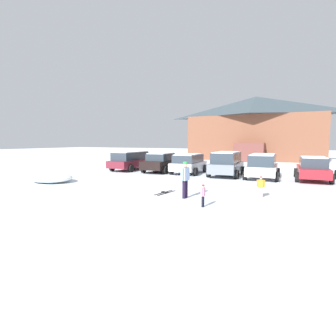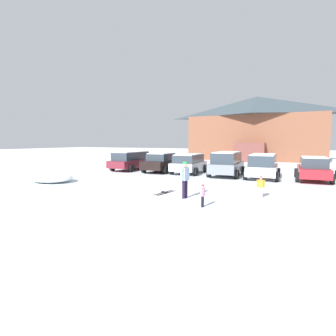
{
  "view_description": "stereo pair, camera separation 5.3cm",
  "coord_description": "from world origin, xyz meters",
  "px_view_note": "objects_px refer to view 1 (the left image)",
  "views": [
    {
      "loc": [
        4.98,
        -6.63,
        2.58
      ],
      "look_at": [
        -1.29,
        6.24,
        1.12
      ],
      "focal_mm": 28.0,
      "sensor_mm": 36.0,
      "label": 1
    },
    {
      "loc": [
        5.03,
        -6.61,
        2.58
      ],
      "look_at": [
        -1.29,
        6.24,
        1.12
      ],
      "focal_mm": 28.0,
      "sensor_mm": 36.0,
      "label": 2
    }
  ],
  "objects_px": {
    "skier_adult_in_blue_parka": "(185,178)",
    "pair_of_skis": "(165,193)",
    "parked_grey_wagon": "(226,163)",
    "parked_silver_wagon": "(189,163)",
    "skier_child_in_pink_snowsuit": "(203,194)",
    "skier_child_in_orange_jacket": "(261,186)",
    "parked_white_suv": "(263,165)",
    "parked_black_sedan": "(162,162)",
    "parked_maroon_van": "(131,160)",
    "plowed_snow_pile": "(51,178)",
    "parked_red_sedan": "(313,168)",
    "ski_lodge": "(255,128)"
  },
  "relations": [
    {
      "from": "parked_silver_wagon",
      "to": "parked_white_suv",
      "type": "height_order",
      "value": "parked_white_suv"
    },
    {
      "from": "skier_adult_in_blue_parka",
      "to": "pair_of_skis",
      "type": "height_order",
      "value": "skier_adult_in_blue_parka"
    },
    {
      "from": "parked_silver_wagon",
      "to": "ski_lodge",
      "type": "bearing_deg",
      "value": 82.63
    },
    {
      "from": "parked_silver_wagon",
      "to": "plowed_snow_pile",
      "type": "distance_m",
      "value": 10.15
    },
    {
      "from": "parked_maroon_van",
      "to": "parked_white_suv",
      "type": "bearing_deg",
      "value": -2.6
    },
    {
      "from": "skier_child_in_pink_snowsuit",
      "to": "skier_adult_in_blue_parka",
      "type": "bearing_deg",
      "value": 136.49
    },
    {
      "from": "skier_adult_in_blue_parka",
      "to": "pair_of_skis",
      "type": "bearing_deg",
      "value": 154.04
    },
    {
      "from": "pair_of_skis",
      "to": "parked_maroon_van",
      "type": "bearing_deg",
      "value": 132.75
    },
    {
      "from": "ski_lodge",
      "to": "parked_maroon_van",
      "type": "distance_m",
      "value": 20.71
    },
    {
      "from": "parked_silver_wagon",
      "to": "skier_adult_in_blue_parka",
      "type": "height_order",
      "value": "skier_adult_in_blue_parka"
    },
    {
      "from": "skier_adult_in_blue_parka",
      "to": "parked_white_suv",
      "type": "bearing_deg",
      "value": 73.75
    },
    {
      "from": "parked_black_sedan",
      "to": "parked_white_suv",
      "type": "bearing_deg",
      "value": -3.26
    },
    {
      "from": "ski_lodge",
      "to": "parked_maroon_van",
      "type": "height_order",
      "value": "ski_lodge"
    },
    {
      "from": "skier_child_in_pink_snowsuit",
      "to": "parked_red_sedan",
      "type": "bearing_deg",
      "value": 66.78
    },
    {
      "from": "parked_silver_wagon",
      "to": "pair_of_skis",
      "type": "bearing_deg",
      "value": -76.69
    },
    {
      "from": "parked_white_suv",
      "to": "plowed_snow_pile",
      "type": "bearing_deg",
      "value": -147.11
    },
    {
      "from": "parked_grey_wagon",
      "to": "parked_silver_wagon",
      "type": "bearing_deg",
      "value": 176.28
    },
    {
      "from": "parked_silver_wagon",
      "to": "pair_of_skis",
      "type": "xyz_separation_m",
      "value": [
        1.89,
        -8.0,
        -0.83
      ]
    },
    {
      "from": "skier_adult_in_blue_parka",
      "to": "plowed_snow_pile",
      "type": "xyz_separation_m",
      "value": [
        -9.43,
        0.64,
        -0.67
      ]
    },
    {
      "from": "parked_red_sedan",
      "to": "plowed_snow_pile",
      "type": "relative_size",
      "value": 1.55
    },
    {
      "from": "parked_silver_wagon",
      "to": "skier_child_in_pink_snowsuit",
      "type": "height_order",
      "value": "parked_silver_wagon"
    },
    {
      "from": "parked_red_sedan",
      "to": "skier_adult_in_blue_parka",
      "type": "bearing_deg",
      "value": -122.21
    },
    {
      "from": "plowed_snow_pile",
      "to": "pair_of_skis",
      "type": "bearing_deg",
      "value": 0.16
    },
    {
      "from": "parked_black_sedan",
      "to": "skier_adult_in_blue_parka",
      "type": "relative_size",
      "value": 2.7
    },
    {
      "from": "parked_white_suv",
      "to": "pair_of_skis",
      "type": "xyz_separation_m",
      "value": [
        -3.77,
        -7.64,
        -0.89
      ]
    },
    {
      "from": "parked_silver_wagon",
      "to": "parked_white_suv",
      "type": "xyz_separation_m",
      "value": [
        5.66,
        -0.37,
        0.06
      ]
    },
    {
      "from": "skier_child_in_orange_jacket",
      "to": "ski_lodge",
      "type": "bearing_deg",
      "value": 98.51
    },
    {
      "from": "parked_black_sedan",
      "to": "parked_maroon_van",
      "type": "bearing_deg",
      "value": 179.15
    },
    {
      "from": "parked_red_sedan",
      "to": "pair_of_skis",
      "type": "relative_size",
      "value": 2.89
    },
    {
      "from": "parked_red_sedan",
      "to": "pair_of_skis",
      "type": "bearing_deg",
      "value": -130.31
    },
    {
      "from": "skier_child_in_orange_jacket",
      "to": "skier_adult_in_blue_parka",
      "type": "xyz_separation_m",
      "value": [
        -3.08,
        -1.63,
        0.38
      ]
    },
    {
      "from": "parked_silver_wagon",
      "to": "parked_grey_wagon",
      "type": "relative_size",
      "value": 0.94
    },
    {
      "from": "ski_lodge",
      "to": "parked_red_sedan",
      "type": "xyz_separation_m",
      "value": [
        6.3,
        -18.82,
        -3.62
      ]
    },
    {
      "from": "ski_lodge",
      "to": "skier_child_in_orange_jacket",
      "type": "height_order",
      "value": "ski_lodge"
    },
    {
      "from": "ski_lodge",
      "to": "parked_maroon_van",
      "type": "relative_size",
      "value": 3.75
    },
    {
      "from": "skier_child_in_pink_snowsuit",
      "to": "skier_adult_in_blue_parka",
      "type": "distance_m",
      "value": 1.77
    },
    {
      "from": "parked_white_suv",
      "to": "parked_red_sedan",
      "type": "xyz_separation_m",
      "value": [
        3.08,
        0.44,
        -0.11
      ]
    },
    {
      "from": "parked_maroon_van",
      "to": "parked_black_sedan",
      "type": "xyz_separation_m",
      "value": [
        3.14,
        -0.05,
        -0.08
      ]
    },
    {
      "from": "parked_maroon_van",
      "to": "skier_child_in_orange_jacket",
      "type": "xyz_separation_m",
      "value": [
        11.96,
        -7.18,
        -0.34
      ]
    },
    {
      "from": "parked_white_suv",
      "to": "skier_adult_in_blue_parka",
      "type": "relative_size",
      "value": 2.6
    },
    {
      "from": "skier_child_in_orange_jacket",
      "to": "skier_adult_in_blue_parka",
      "type": "bearing_deg",
      "value": -152.1
    },
    {
      "from": "parked_white_suv",
      "to": "parked_red_sedan",
      "type": "distance_m",
      "value": 3.12
    },
    {
      "from": "plowed_snow_pile",
      "to": "skier_child_in_pink_snowsuit",
      "type": "bearing_deg",
      "value": -9.67
    },
    {
      "from": "parked_grey_wagon",
      "to": "pair_of_skis",
      "type": "xyz_separation_m",
      "value": [
        -1.21,
        -7.8,
        -0.94
      ]
    },
    {
      "from": "skier_adult_in_blue_parka",
      "to": "ski_lodge",
      "type": "bearing_deg",
      "value": 91.66
    },
    {
      "from": "parked_red_sedan",
      "to": "skier_child_in_orange_jacket",
      "type": "height_order",
      "value": "parked_red_sedan"
    },
    {
      "from": "parked_maroon_van",
      "to": "skier_adult_in_blue_parka",
      "type": "distance_m",
      "value": 12.51
    },
    {
      "from": "ski_lodge",
      "to": "parked_black_sedan",
      "type": "distance_m",
      "value": 19.76
    },
    {
      "from": "parked_white_suv",
      "to": "pair_of_skis",
      "type": "relative_size",
      "value": 2.82
    },
    {
      "from": "parked_black_sedan",
      "to": "pair_of_skis",
      "type": "height_order",
      "value": "parked_black_sedan"
    }
  ]
}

